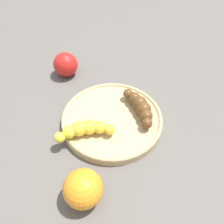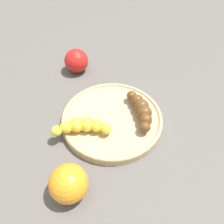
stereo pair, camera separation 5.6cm
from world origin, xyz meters
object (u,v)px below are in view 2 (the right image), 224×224
fruit_bowl (112,119)px  banana_yellow (82,126)px  orange_fruit (69,183)px  apple_red (76,61)px  banana_overripe (141,110)px

fruit_bowl → banana_yellow: bearing=-154.2°
orange_fruit → apple_red: bearing=88.5°
banana_yellow → apple_red: apple_red is taller
banana_overripe → apple_red: (-0.16, 0.22, -0.00)m
apple_red → banana_yellow: bearing=-86.7°
banana_overripe → banana_yellow: (-0.14, -0.04, -0.00)m
fruit_bowl → apple_red: bearing=111.9°
banana_yellow → apple_red: size_ratio=1.90×
banana_yellow → apple_red: bearing=5.7°
banana_yellow → banana_overripe: bearing=-73.7°
fruit_bowl → banana_overripe: (0.07, 0.00, 0.03)m
banana_overripe → banana_yellow: bearing=-174.0°
fruit_bowl → banana_yellow: (-0.07, -0.04, 0.02)m
orange_fruit → banana_overripe: bearing=45.5°
banana_overripe → orange_fruit: size_ratio=1.71×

